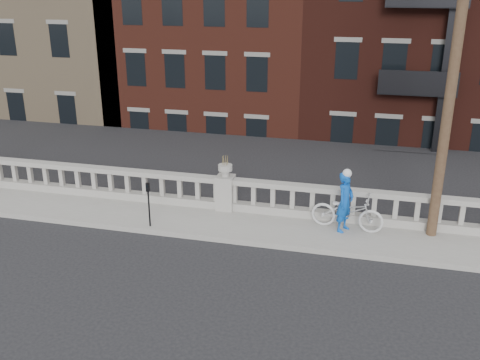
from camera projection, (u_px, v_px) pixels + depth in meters
The scene contains 9 objects.
ground at pixel (184, 274), 13.48m from camera, with size 120.00×120.00×0.00m, color black.
sidewalk at pixel (217, 223), 16.18m from camera, with size 32.00×2.20×0.15m, color gray.
balustrade at pixel (226, 194), 16.85m from camera, with size 28.00×0.34×1.03m.
planter_pedestal at pixel (225, 189), 16.78m from camera, with size 0.55×0.55×1.76m.
lower_level at pixel (316, 55), 33.38m from camera, with size 80.00×44.00×20.80m.
utility_pole at pixel (456, 53), 13.51m from camera, with size 1.60×0.28×10.00m.
parking_meter_c at pixel (149, 200), 15.50m from camera, with size 0.10×0.09×1.36m.
bicycle at pixel (347, 211), 15.43m from camera, with size 0.73×2.09×1.10m, color silver.
cyclist at pixel (345, 202), 15.22m from camera, with size 0.65×0.42×1.77m, color #0C4EB9.
Camera 1 is at (4.27, -11.10, 6.92)m, focal length 40.00 mm.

